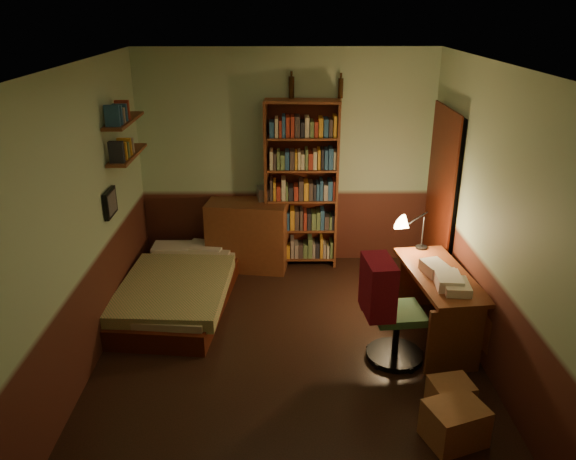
{
  "coord_description": "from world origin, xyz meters",
  "views": [
    {
      "loc": [
        -0.06,
        -4.55,
        3.04
      ],
      "look_at": [
        0.0,
        0.25,
        1.1
      ],
      "focal_mm": 35.0,
      "sensor_mm": 36.0,
      "label": 1
    }
  ],
  "objects_px": {
    "desk_lamp": "(424,218)",
    "cardboard_box_b": "(450,394)",
    "dresser": "(248,235)",
    "desk": "(437,305)",
    "cardboard_box_a": "(455,423)",
    "bed": "(177,279)",
    "mini_stereo": "(269,193)",
    "office_chair": "(398,318)",
    "bookshelf": "(302,186)"
  },
  "relations": [
    {
      "from": "desk_lamp",
      "to": "cardboard_box_b",
      "type": "xyz_separation_m",
      "value": [
        -0.1,
        -1.64,
        -0.9
      ]
    },
    {
      "from": "cardboard_box_b",
      "to": "dresser",
      "type": "bearing_deg",
      "value": 123.98
    },
    {
      "from": "desk",
      "to": "desk_lamp",
      "type": "distance_m",
      "value": 0.9
    },
    {
      "from": "dresser",
      "to": "cardboard_box_a",
      "type": "distance_m",
      "value": 3.47
    },
    {
      "from": "bed",
      "to": "cardboard_box_b",
      "type": "relative_size",
      "value": 5.97
    },
    {
      "from": "mini_stereo",
      "to": "cardboard_box_a",
      "type": "bearing_deg",
      "value": -75.47
    },
    {
      "from": "desk_lamp",
      "to": "office_chair",
      "type": "xyz_separation_m",
      "value": [
        -0.42,
        -0.97,
        -0.59
      ]
    },
    {
      "from": "desk",
      "to": "desk_lamp",
      "type": "relative_size",
      "value": 1.86
    },
    {
      "from": "bed",
      "to": "dresser",
      "type": "relative_size",
      "value": 2.04
    },
    {
      "from": "office_chair",
      "to": "desk_lamp",
      "type": "bearing_deg",
      "value": 60.85
    },
    {
      "from": "bookshelf",
      "to": "desk_lamp",
      "type": "bearing_deg",
      "value": -36.99
    },
    {
      "from": "dresser",
      "to": "office_chair",
      "type": "height_order",
      "value": "office_chair"
    },
    {
      "from": "desk_lamp",
      "to": "office_chair",
      "type": "bearing_deg",
      "value": -109.5
    },
    {
      "from": "bed",
      "to": "cardboard_box_b",
      "type": "bearing_deg",
      "value": -28.48
    },
    {
      "from": "desk",
      "to": "office_chair",
      "type": "relative_size",
      "value": 1.48
    },
    {
      "from": "office_chair",
      "to": "cardboard_box_b",
      "type": "distance_m",
      "value": 0.81
    },
    {
      "from": "desk",
      "to": "cardboard_box_b",
      "type": "bearing_deg",
      "value": -104.18
    },
    {
      "from": "cardboard_box_b",
      "to": "bookshelf",
      "type": "bearing_deg",
      "value": 112.34
    },
    {
      "from": "bed",
      "to": "mini_stereo",
      "type": "relative_size",
      "value": 6.98
    },
    {
      "from": "office_chair",
      "to": "cardboard_box_a",
      "type": "distance_m",
      "value": 1.12
    },
    {
      "from": "dresser",
      "to": "cardboard_box_a",
      "type": "bearing_deg",
      "value": -52.39
    },
    {
      "from": "mini_stereo",
      "to": "cardboard_box_a",
      "type": "distance_m",
      "value": 3.54
    },
    {
      "from": "cardboard_box_b",
      "to": "cardboard_box_a",
      "type": "bearing_deg",
      "value": -101.97
    },
    {
      "from": "dresser",
      "to": "bed",
      "type": "bearing_deg",
      "value": -120.24
    },
    {
      "from": "bed",
      "to": "cardboard_box_b",
      "type": "distance_m",
      "value": 3.04
    },
    {
      "from": "office_chair",
      "to": "desk",
      "type": "bearing_deg",
      "value": 33.88
    },
    {
      "from": "mini_stereo",
      "to": "office_chair",
      "type": "relative_size",
      "value": 0.33
    },
    {
      "from": "desk",
      "to": "cardboard_box_a",
      "type": "relative_size",
      "value": 3.06
    },
    {
      "from": "mini_stereo",
      "to": "desk_lamp",
      "type": "distance_m",
      "value": 1.96
    },
    {
      "from": "dresser",
      "to": "desk_lamp",
      "type": "height_order",
      "value": "desk_lamp"
    },
    {
      "from": "dresser",
      "to": "desk_lamp",
      "type": "xyz_separation_m",
      "value": [
        1.87,
        -0.99,
        0.59
      ]
    },
    {
      "from": "dresser",
      "to": "office_chair",
      "type": "xyz_separation_m",
      "value": [
        1.45,
        -1.96,
        0.0
      ]
    },
    {
      "from": "mini_stereo",
      "to": "desk_lamp",
      "type": "xyz_separation_m",
      "value": [
        1.6,
        -1.12,
        0.1
      ]
    },
    {
      "from": "bookshelf",
      "to": "cardboard_box_b",
      "type": "xyz_separation_m",
      "value": [
        1.12,
        -2.72,
        -0.9
      ]
    },
    {
      "from": "mini_stereo",
      "to": "desk_lamp",
      "type": "height_order",
      "value": "desk_lamp"
    },
    {
      "from": "desk",
      "to": "dresser",
      "type": "bearing_deg",
      "value": 133.84
    },
    {
      "from": "bookshelf",
      "to": "desk_lamp",
      "type": "distance_m",
      "value": 1.62
    },
    {
      "from": "dresser",
      "to": "bookshelf",
      "type": "bearing_deg",
      "value": 15.73
    },
    {
      "from": "bed",
      "to": "desk_lamp",
      "type": "distance_m",
      "value": 2.69
    },
    {
      "from": "dresser",
      "to": "office_chair",
      "type": "relative_size",
      "value": 1.12
    },
    {
      "from": "desk",
      "to": "desk_lamp",
      "type": "xyz_separation_m",
      "value": [
        -0.04,
        0.59,
        0.68
      ]
    },
    {
      "from": "bed",
      "to": "desk_lamp",
      "type": "bearing_deg",
      "value": 4.29
    },
    {
      "from": "cardboard_box_a",
      "to": "bed",
      "type": "bearing_deg",
      "value": 138.64
    },
    {
      "from": "bed",
      "to": "dresser",
      "type": "xyz_separation_m",
      "value": [
        0.72,
        0.9,
        0.13
      ]
    },
    {
      "from": "cardboard_box_a",
      "to": "cardboard_box_b",
      "type": "xyz_separation_m",
      "value": [
        0.08,
        0.39,
        -0.04
      ]
    },
    {
      "from": "bookshelf",
      "to": "cardboard_box_b",
      "type": "relative_size",
      "value": 6.27
    },
    {
      "from": "mini_stereo",
      "to": "desk",
      "type": "height_order",
      "value": "mini_stereo"
    },
    {
      "from": "dresser",
      "to": "cardboard_box_b",
      "type": "bearing_deg",
      "value": -47.66
    },
    {
      "from": "bed",
      "to": "desk",
      "type": "xyz_separation_m",
      "value": [
        2.63,
        -0.68,
        0.05
      ]
    },
    {
      "from": "desk_lamp",
      "to": "cardboard_box_b",
      "type": "relative_size",
      "value": 2.1
    }
  ]
}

